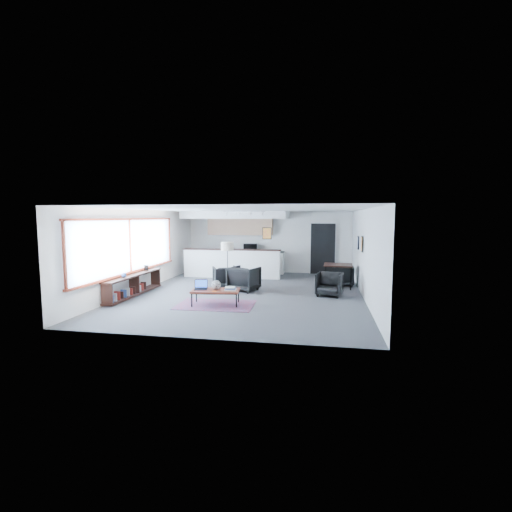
% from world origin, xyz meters
% --- Properties ---
extents(room, '(7.02, 9.02, 2.62)m').
position_xyz_m(room, '(0.00, 0.00, 1.30)').
color(room, '#474749').
rests_on(room, ground).
extents(window, '(0.10, 5.95, 1.66)m').
position_xyz_m(window, '(-3.46, -0.90, 1.46)').
color(window, '#8CBFFF').
rests_on(window, room).
extents(console, '(0.35, 3.00, 0.80)m').
position_xyz_m(console, '(-3.30, -1.05, 0.33)').
color(console, black).
rests_on(console, floor).
extents(kitchenette, '(4.20, 1.96, 2.60)m').
position_xyz_m(kitchenette, '(-1.20, 3.71, 1.38)').
color(kitchenette, white).
rests_on(kitchenette, floor).
extents(doorway, '(1.10, 0.12, 2.15)m').
position_xyz_m(doorway, '(2.30, 4.42, 1.07)').
color(doorway, black).
rests_on(doorway, room).
extents(track_light, '(1.60, 0.07, 0.15)m').
position_xyz_m(track_light, '(-0.59, 2.20, 2.53)').
color(track_light, silver).
rests_on(track_light, room).
extents(wall_art_lower, '(0.03, 0.38, 0.48)m').
position_xyz_m(wall_art_lower, '(3.47, 0.40, 1.55)').
color(wall_art_lower, black).
rests_on(wall_art_lower, room).
extents(wall_art_upper, '(0.03, 0.34, 0.44)m').
position_xyz_m(wall_art_upper, '(3.47, 1.70, 1.50)').
color(wall_art_upper, black).
rests_on(wall_art_upper, room).
extents(kilim_rug, '(2.10, 1.47, 0.01)m').
position_xyz_m(kilim_rug, '(-0.53, -1.74, 0.01)').
color(kilim_rug, '#5E344E').
rests_on(kilim_rug, floor).
extents(coffee_table, '(1.35, 0.85, 0.42)m').
position_xyz_m(coffee_table, '(-0.53, -1.74, 0.38)').
color(coffee_table, maroon).
rests_on(coffee_table, floor).
extents(laptop, '(0.40, 0.36, 0.25)m').
position_xyz_m(laptop, '(-0.94, -1.72, 0.49)').
color(laptop, black).
rests_on(laptop, coffee_table).
extents(ceramic_pot, '(0.25, 0.25, 0.25)m').
position_xyz_m(ceramic_pot, '(-0.51, -1.73, 0.54)').
color(ceramic_pot, gray).
rests_on(ceramic_pot, coffee_table).
extents(book_stack, '(0.32, 0.27, 0.09)m').
position_xyz_m(book_stack, '(-0.12, -1.75, 0.46)').
color(book_stack, silver).
rests_on(book_stack, coffee_table).
extents(coaster, '(0.11, 0.11, 0.01)m').
position_xyz_m(coaster, '(-0.49, -1.97, 0.42)').
color(coaster, '#E5590C').
rests_on(coaster, coffee_table).
extents(armchair_left, '(0.99, 0.97, 0.79)m').
position_xyz_m(armchair_left, '(-0.92, 0.72, 0.39)').
color(armchair_left, black).
rests_on(armchair_left, floor).
extents(armchair_right, '(1.04, 1.00, 0.87)m').
position_xyz_m(armchair_right, '(-0.18, 0.29, 0.43)').
color(armchair_right, black).
rests_on(armchair_right, floor).
extents(floor_lamp, '(0.52, 0.52, 1.51)m').
position_xyz_m(floor_lamp, '(-0.91, 0.99, 1.32)').
color(floor_lamp, black).
rests_on(floor_lamp, floor).
extents(dining_table, '(0.97, 0.97, 0.79)m').
position_xyz_m(dining_table, '(2.81, 1.42, 0.72)').
color(dining_table, black).
rests_on(dining_table, floor).
extents(dining_chair_near, '(0.73, 0.70, 0.66)m').
position_xyz_m(dining_chair_near, '(2.51, -0.00, 0.33)').
color(dining_chair_near, black).
rests_on(dining_chair_near, floor).
extents(dining_chair_far, '(0.64, 0.60, 0.64)m').
position_xyz_m(dining_chair_far, '(3.00, 1.79, 0.32)').
color(dining_chair_far, black).
rests_on(dining_chair_far, floor).
extents(microwave, '(0.60, 0.38, 0.38)m').
position_xyz_m(microwave, '(-0.73, 4.15, 1.12)').
color(microwave, black).
rests_on(microwave, kitchenette).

